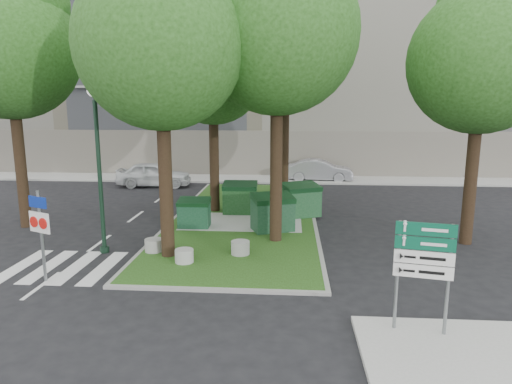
# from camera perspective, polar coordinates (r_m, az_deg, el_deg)

# --- Properties ---
(ground) EXTENTS (120.00, 120.00, 0.00)m
(ground) POSITION_cam_1_polar(r_m,az_deg,el_deg) (13.02, -7.26, -12.07)
(ground) COLOR black
(ground) RESTS_ON ground
(median_island) EXTENTS (6.00, 16.00, 0.12)m
(median_island) POSITION_cam_1_polar(r_m,az_deg,el_deg) (20.45, -1.43, -3.19)
(median_island) COLOR #224012
(median_island) RESTS_ON ground
(median_kerb) EXTENTS (6.30, 16.30, 0.10)m
(median_kerb) POSITION_cam_1_polar(r_m,az_deg,el_deg) (20.45, -1.43, -3.21)
(median_kerb) COLOR gray
(median_kerb) RESTS_ON ground
(sidewalk_corner) EXTENTS (5.00, 4.00, 0.12)m
(sidewalk_corner) POSITION_cam_1_polar(r_m,az_deg,el_deg) (10.44, 27.89, -19.19)
(sidewalk_corner) COLOR #999993
(sidewalk_corner) RESTS_ON ground
(building_sidewalk) EXTENTS (42.00, 3.00, 0.12)m
(building_sidewalk) POSITION_cam_1_polar(r_m,az_deg,el_deg) (30.73, -0.41, 1.65)
(building_sidewalk) COLOR #999993
(building_sidewalk) RESTS_ON ground
(zebra_crossing) EXTENTS (5.00, 3.00, 0.01)m
(zebra_crossing) POSITION_cam_1_polar(r_m,az_deg,el_deg) (15.48, -20.02, -8.83)
(zebra_crossing) COLOR silver
(zebra_crossing) RESTS_ON ground
(apartment_building) EXTENTS (41.00, 12.00, 16.00)m
(apartment_building) POSITION_cam_1_polar(r_m,az_deg,el_deg) (37.91, 0.54, 15.48)
(apartment_building) COLOR tan
(apartment_building) RESTS_ON ground
(tree_median_near_left) EXTENTS (5.20, 5.20, 10.53)m
(tree_median_near_left) POSITION_cam_1_polar(r_m,az_deg,el_deg) (14.96, -11.54, 19.39)
(tree_median_near_left) COLOR black
(tree_median_near_left) RESTS_ON ground
(tree_median_near_right) EXTENTS (5.60, 5.60, 11.46)m
(tree_median_near_right) POSITION_cam_1_polar(r_m,az_deg,el_deg) (16.53, 3.04, 21.13)
(tree_median_near_right) COLOR black
(tree_median_near_right) RESTS_ON ground
(tree_median_mid) EXTENTS (4.80, 4.80, 9.99)m
(tree_median_mid) POSITION_cam_1_polar(r_m,az_deg,el_deg) (21.13, -5.19, 16.15)
(tree_median_mid) COLOR black
(tree_median_mid) RESTS_ON ground
(tree_median_far) EXTENTS (5.80, 5.80, 11.93)m
(tree_median_far) POSITION_cam_1_polar(r_m,az_deg,el_deg) (23.99, 3.99, 18.78)
(tree_median_far) COLOR black
(tree_median_far) RESTS_ON ground
(tree_street_left) EXTENTS (5.40, 5.40, 11.00)m
(tree_street_left) POSITION_cam_1_polar(r_m,az_deg,el_deg) (21.01, -28.32, 16.79)
(tree_street_left) COLOR black
(tree_street_left) RESTS_ON ground
(tree_street_right) EXTENTS (5.00, 5.00, 10.06)m
(tree_street_right) POSITION_cam_1_polar(r_m,az_deg,el_deg) (18.12, 26.72, 15.91)
(tree_street_right) COLOR black
(tree_street_right) RESTS_ON ground
(dumpster_a) EXTENTS (1.30, 0.92, 1.19)m
(dumpster_a) POSITION_cam_1_polar(r_m,az_deg,el_deg) (18.72, -7.74, -2.63)
(dumpster_a) COLOR #103B22
(dumpster_a) RESTS_ON median_island
(dumpster_b) EXTENTS (1.57, 1.11, 1.45)m
(dumpster_b) POSITION_cam_1_polar(r_m,az_deg,el_deg) (20.89, -2.00, -0.75)
(dumpster_b) COLOR #113D14
(dumpster_b) RESTS_ON median_island
(dumpster_c) EXTENTS (1.88, 1.61, 1.48)m
(dumpster_c) POSITION_cam_1_polar(r_m,az_deg,el_deg) (18.05, 2.08, -2.60)
(dumpster_c) COLOR #10361D
(dumpster_c) RESTS_ON median_island
(dumpster_d) EXTENTS (1.93, 1.70, 1.49)m
(dumpster_d) POSITION_cam_1_polar(r_m,az_deg,el_deg) (20.43, 5.63, -1.01)
(dumpster_d) COLOR #154420
(dumpster_d) RESTS_ON median_island
(bollard_left) EXTENTS (0.60, 0.60, 0.43)m
(bollard_left) POSITION_cam_1_polar(r_m,az_deg,el_deg) (16.02, -12.66, -6.50)
(bollard_left) COLOR gray
(bollard_left) RESTS_ON median_island
(bollard_right) EXTENTS (0.62, 0.62, 0.44)m
(bollard_right) POSITION_cam_1_polar(r_m,az_deg,el_deg) (15.36, -1.97, -6.96)
(bollard_right) COLOR #A1A29C
(bollard_right) RESTS_ON median_island
(bollard_mid) EXTENTS (0.59, 0.59, 0.42)m
(bollard_mid) POSITION_cam_1_polar(r_m,az_deg,el_deg) (14.78, -8.96, -7.88)
(bollard_mid) COLOR #9FA09A
(bollard_mid) RESTS_ON median_island
(litter_bin) EXTENTS (0.38, 0.38, 0.67)m
(litter_bin) POSITION_cam_1_polar(r_m,az_deg,el_deg) (23.51, 4.46, -0.34)
(litter_bin) COLOR gold
(litter_bin) RESTS_ON median_island
(street_lamp) EXTENTS (0.46, 0.46, 5.73)m
(street_lamp) POSITION_cam_1_polar(r_m,az_deg,el_deg) (16.10, -19.16, 5.15)
(street_lamp) COLOR black
(street_lamp) RESTS_ON ground
(traffic_sign_pole) EXTENTS (0.75, 0.36, 2.68)m
(traffic_sign_pole) POSITION_cam_1_polar(r_m,az_deg,el_deg) (14.36, -25.34, -3.62)
(traffic_sign_pole) COLOR slate
(traffic_sign_pole) RESTS_ON ground
(directional_sign) EXTENTS (1.23, 0.30, 2.49)m
(directional_sign) POSITION_cam_1_polar(r_m,az_deg,el_deg) (10.57, 20.23, -7.98)
(directional_sign) COLOR slate
(directional_sign) RESTS_ON sidewalk_corner
(car_white) EXTENTS (4.61, 2.08, 1.54)m
(car_white) POSITION_cam_1_polar(r_m,az_deg,el_deg) (28.84, -12.64, 2.18)
(car_white) COLOR silver
(car_white) RESTS_ON ground
(car_silver) EXTENTS (4.45, 1.84, 1.43)m
(car_silver) POSITION_cam_1_polar(r_m,az_deg,el_deg) (30.43, 7.94, 2.70)
(car_silver) COLOR #95969C
(car_silver) RESTS_ON ground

